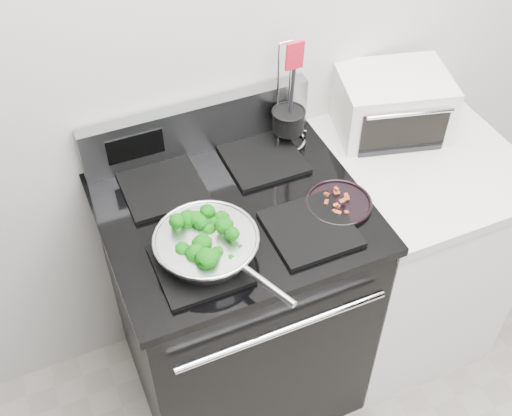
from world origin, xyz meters
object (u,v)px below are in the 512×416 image
gas_range (237,300)px  utensil_holder (288,126)px  bacon_plate (339,201)px  skillet (207,245)px  toaster_oven (392,104)px

gas_range → utensil_holder: bearing=37.6°
bacon_plate → skillet: bearing=-175.5°
bacon_plate → toaster_oven: bearing=39.2°
utensil_holder → toaster_oven: (0.37, -0.04, 0.01)m
gas_range → utensil_holder: 0.64m
gas_range → skillet: 0.55m
toaster_oven → skillet: bearing=-143.2°
gas_range → bacon_plate: size_ratio=5.62×
utensil_holder → bacon_plate: bearing=-88.3°
skillet → bacon_plate: 0.44m
gas_range → skillet: (-0.14, -0.15, 0.51)m
gas_range → bacon_plate: gas_range is taller
skillet → toaster_oven: size_ratio=1.06×
gas_range → skillet: bearing=-132.9°
bacon_plate → utensil_holder: (-0.01, 0.33, 0.05)m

